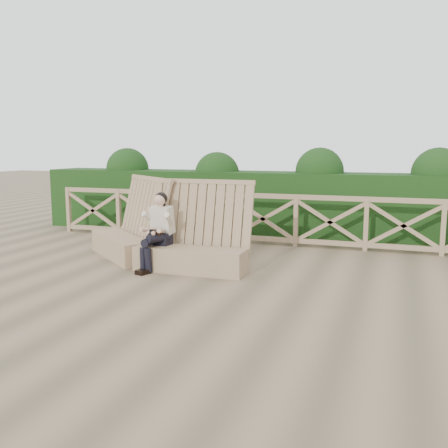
% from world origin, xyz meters
% --- Properties ---
extents(ground, '(60.00, 60.00, 0.00)m').
position_xyz_m(ground, '(0.00, 0.00, 0.00)').
color(ground, brown).
rests_on(ground, ground).
extents(bench, '(3.52, 1.82, 1.55)m').
position_xyz_m(bench, '(-1.32, 1.09, 0.39)').
color(bench, '#8E6C51').
rests_on(bench, ground).
extents(woman, '(0.41, 0.82, 1.32)m').
position_xyz_m(woman, '(-1.10, 0.74, 0.71)').
color(woman, black).
rests_on(woman, ground).
extents(guardrail, '(10.10, 0.09, 1.10)m').
position_xyz_m(guardrail, '(0.00, 3.50, 0.55)').
color(guardrail, olive).
rests_on(guardrail, ground).
extents(hedge, '(12.00, 1.20, 1.50)m').
position_xyz_m(hedge, '(0.00, 4.70, 0.75)').
color(hedge, black).
rests_on(hedge, ground).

